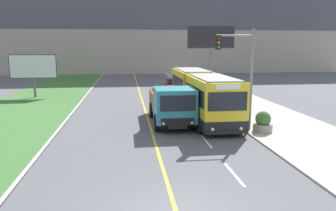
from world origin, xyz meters
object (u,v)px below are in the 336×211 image
at_px(city_bus, 201,94).
at_px(planter_round_near, 263,123).
at_px(billboard_small, 33,67).
at_px(car_distant, 174,85).
at_px(planter_round_second, 234,106).
at_px(billboard_large, 211,40).
at_px(traffic_light_mast, 241,67).
at_px(dump_truck, 172,106).

height_order(city_bus, planter_round_near, city_bus).
xyz_separation_m(city_bus, billboard_small, (-14.43, 10.46, 1.38)).
height_order(city_bus, car_distant, city_bus).
bearing_deg(planter_round_near, car_distant, 97.49).
distance_m(city_bus, planter_round_second, 2.76).
relative_size(billboard_large, planter_round_second, 5.88).
height_order(billboard_small, planter_round_near, billboard_small).
xyz_separation_m(car_distant, planter_round_near, (2.52, -19.18, -0.08)).
relative_size(traffic_light_mast, planter_round_near, 4.98).
distance_m(traffic_light_mast, billboard_large, 18.29).
xyz_separation_m(city_bus, dump_truck, (-2.53, -2.97, -0.31)).
bearing_deg(billboard_small, planter_round_second, -31.10).
bearing_deg(billboard_large, traffic_light_mast, -98.99).
bearing_deg(traffic_light_mast, dump_truck, 155.17).
bearing_deg(planter_round_second, car_distant, 100.65).
bearing_deg(billboard_large, dump_truck, -112.26).
distance_m(billboard_small, planter_round_second, 19.99).
height_order(car_distant, billboard_small, billboard_small).
height_order(city_bus, billboard_large, billboard_large).
relative_size(city_bus, traffic_light_mast, 2.12).
bearing_deg(car_distant, planter_round_second, -79.35).
bearing_deg(traffic_light_mast, city_bus, 104.98).
bearing_deg(planter_round_near, planter_round_second, 89.42).
bearing_deg(planter_round_second, billboard_small, 148.90).
xyz_separation_m(traffic_light_mast, billboard_small, (-15.69, 15.18, -0.85)).
bearing_deg(city_bus, dump_truck, -130.41).
relative_size(city_bus, car_distant, 2.98).
distance_m(dump_truck, traffic_light_mast, 4.89).
bearing_deg(planter_round_near, billboard_small, 137.13).
bearing_deg(city_bus, planter_round_second, 4.50).
xyz_separation_m(billboard_large, planter_round_second, (-1.53, -13.04, -5.10)).
xyz_separation_m(city_bus, billboard_large, (4.11, 13.25, 4.11)).
bearing_deg(billboard_small, planter_round_near, -42.87).
relative_size(billboard_large, planter_round_near, 6.01).
height_order(billboard_large, billboard_small, billboard_large).
xyz_separation_m(traffic_light_mast, planter_round_second, (1.31, 4.93, -3.21)).
xyz_separation_m(billboard_small, planter_round_near, (16.94, -15.73, -2.37)).
height_order(city_bus, traffic_light_mast, traffic_light_mast).
relative_size(car_distant, billboard_small, 0.96).
relative_size(billboard_small, planter_round_second, 3.62).
xyz_separation_m(traffic_light_mast, planter_round_near, (1.25, -0.54, -3.23)).
xyz_separation_m(dump_truck, billboard_large, (6.64, 16.22, 4.43)).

